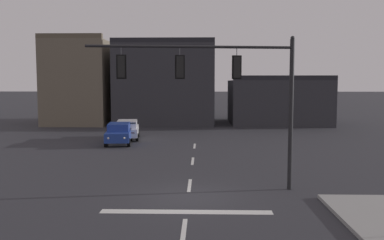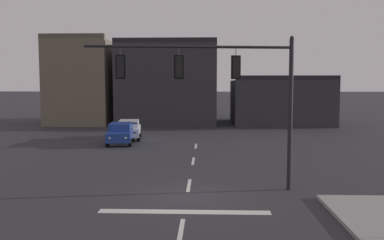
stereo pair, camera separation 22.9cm
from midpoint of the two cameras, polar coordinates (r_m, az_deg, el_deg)
name	(u,v)px [view 1 (the left image)]	position (r m, az deg, el deg)	size (l,w,h in m)	color
ground_plane	(188,197)	(17.66, -0.92, -10.56)	(400.00, 400.00, 0.00)	#2B2B30
stop_bar_paint	(186,212)	(15.75, -1.23, -12.52)	(6.40, 0.50, 0.01)	silver
lane_centreline	(190,185)	(19.59, -0.68, -8.96)	(0.16, 26.40, 0.01)	silver
signal_mast_near_side	(226,82)	(18.03, 4.30, 5.25)	(8.90, 1.28, 6.81)	black
car_lot_nearside	(119,133)	(32.88, -10.22, -1.76)	(2.32, 4.60, 1.61)	navy
car_lot_middle	(127,129)	(35.47, -9.07, -1.24)	(2.35, 4.61, 1.61)	silver
building_row	(171,88)	(49.39, -3.02, 4.39)	(31.74, 12.55, 9.94)	#665B4C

